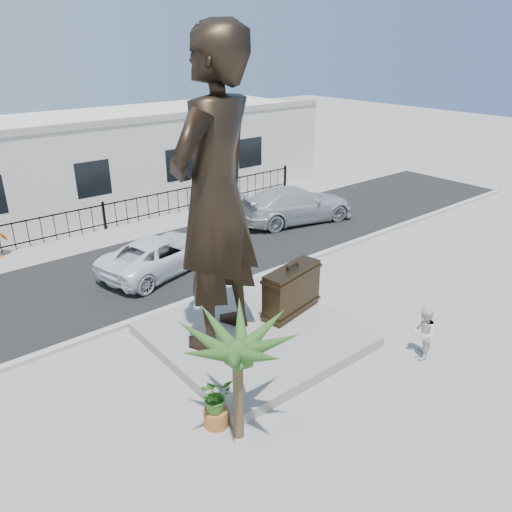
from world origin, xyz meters
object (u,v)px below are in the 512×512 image
(tourist, at_px, (423,333))
(car_white, at_px, (161,254))
(suitcase, at_px, (292,290))
(statue, at_px, (215,197))

(tourist, bearing_deg, car_white, -109.07)
(suitcase, distance_m, car_white, 5.82)
(suitcase, bearing_deg, car_white, 91.54)
(statue, relative_size, car_white, 1.68)
(suitcase, relative_size, tourist, 1.39)
(suitcase, distance_m, tourist, 3.91)
(suitcase, xyz_separation_m, car_white, (-1.29, 5.67, -0.35))
(statue, distance_m, car_white, 6.63)
(tourist, bearing_deg, suitcase, -104.39)
(tourist, height_order, car_white, tourist)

